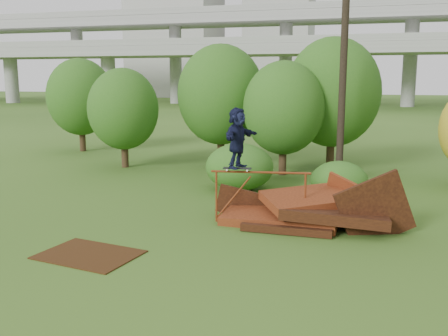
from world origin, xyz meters
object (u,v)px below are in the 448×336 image
(skater, at_px, (237,138))
(flat_plate, at_px, (89,255))
(utility_pole, at_px, (344,43))
(scrap_pile, at_px, (308,211))

(skater, distance_m, flat_plate, 5.19)
(utility_pole, bearing_deg, scrap_pile, -95.25)
(scrap_pile, bearing_deg, utility_pole, 84.75)
(flat_plate, xyz_separation_m, utility_pole, (5.32, 9.99, 5.47))
(scrap_pile, distance_m, utility_pole, 7.87)
(skater, height_order, flat_plate, skater)
(skater, bearing_deg, utility_pole, -7.84)
(scrap_pile, distance_m, skater, 2.94)
(skater, distance_m, utility_pole, 7.47)
(utility_pole, bearing_deg, flat_plate, -118.03)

